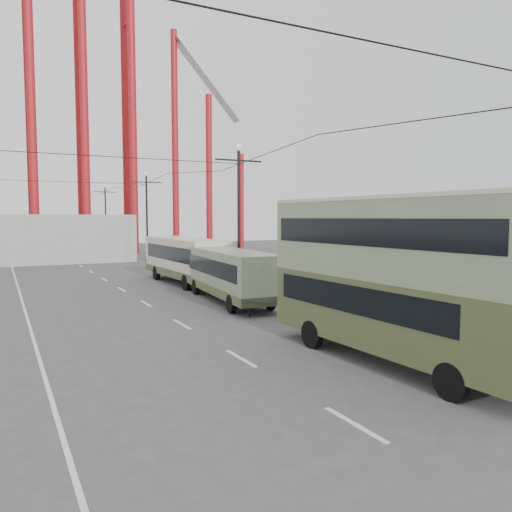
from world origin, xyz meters
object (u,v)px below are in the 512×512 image
single_decker_green (229,272)px  single_decker_cream (185,258)px  double_decker_bus (394,271)px  pedestrian (250,297)px

single_decker_green → single_decker_cream: bearing=92.5°
double_decker_bus → pedestrian: 9.24m
single_decker_green → single_decker_cream: 8.43m
single_decker_green → double_decker_bus: bearing=-85.9°
single_decker_cream → double_decker_bus: bearing=-93.1°
double_decker_bus → pedestrian: size_ratio=5.53×
single_decker_green → pedestrian: (-0.88, -4.40, -0.72)m
single_decker_green → pedestrian: 4.54m
double_decker_bus → single_decker_cream: bearing=86.1°
single_decker_green → pedestrian: size_ratio=5.68×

